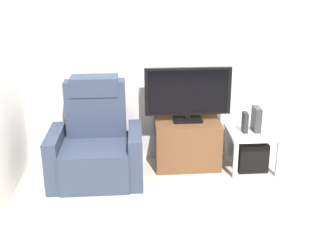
% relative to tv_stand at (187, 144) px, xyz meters
% --- Properties ---
extents(ground_plane, '(6.40, 6.40, 0.00)m').
position_rel_tv_stand_xyz_m(ground_plane, '(0.01, -0.85, -0.28)').
color(ground_plane, '#B2A899').
extents(wall_back, '(6.40, 0.06, 2.60)m').
position_rel_tv_stand_xyz_m(wall_back, '(0.01, 0.28, 1.02)').
color(wall_back, silver).
rests_on(wall_back, ground).
extents(tv_stand, '(0.73, 0.44, 0.55)m').
position_rel_tv_stand_xyz_m(tv_stand, '(0.00, 0.00, 0.00)').
color(tv_stand, brown).
rests_on(tv_stand, ground).
extents(television, '(0.95, 0.20, 0.61)m').
position_rel_tv_stand_xyz_m(television, '(-0.00, 0.02, 0.60)').
color(television, black).
rests_on(television, tv_stand).
extents(recliner_armchair, '(0.98, 0.78, 1.08)m').
position_rel_tv_stand_xyz_m(recliner_armchair, '(-1.01, -0.19, 0.10)').
color(recliner_armchair, '#2D384C').
rests_on(recliner_armchair, ground).
extents(side_table, '(0.54, 0.54, 0.45)m').
position_rel_tv_stand_xyz_m(side_table, '(0.72, -0.10, 0.11)').
color(side_table, silver).
rests_on(side_table, ground).
extents(subwoofer_box, '(0.33, 0.33, 0.33)m').
position_rel_tv_stand_xyz_m(subwoofer_box, '(0.72, -0.10, -0.11)').
color(subwoofer_box, black).
rests_on(subwoofer_box, ground).
extents(book_upright, '(0.05, 0.12, 0.23)m').
position_rel_tv_stand_xyz_m(book_upright, '(0.62, -0.12, 0.29)').
color(book_upright, '#262626').
rests_on(book_upright, side_table).
extents(game_console, '(0.07, 0.20, 0.27)m').
position_rel_tv_stand_xyz_m(game_console, '(0.76, -0.09, 0.31)').
color(game_console, '#333338').
rests_on(game_console, side_table).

